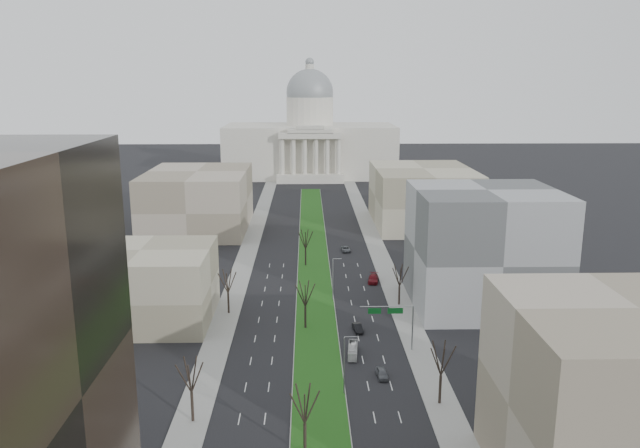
{
  "coord_description": "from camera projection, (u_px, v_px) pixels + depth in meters",
  "views": [
    {
      "loc": [
        -1.62,
        -28.5,
        45.25
      ],
      "look_at": [
        1.47,
        114.96,
        11.83
      ],
      "focal_mm": 35.0,
      "sensor_mm": 36.0,
      "label": 1
    }
  ],
  "objects": [
    {
      "name": "streetlamp_median_b",
      "position": [
        345.0,
        364.0,
        90.59
      ],
      "size": [
        1.9,
        0.2,
        9.16
      ],
      "color": "gray",
      "rests_on": "ground"
    },
    {
      "name": "building_far_right",
      "position": [
        422.0,
        196.0,
        197.4
      ],
      "size": [
        30.0,
        40.0,
        18.0
      ],
      "primitive_type": "cube",
      "color": "gray",
      "rests_on": "ground"
    },
    {
      "name": "building_grey_right",
      "position": [
        484.0,
        248.0,
        125.62
      ],
      "size": [
        28.0,
        26.0,
        24.0
      ],
      "primitive_type": "cube",
      "color": "#595C5E",
      "rests_on": "ground"
    },
    {
      "name": "sidewalk_left",
      "position": [
        231.0,
        301.0,
        130.16
      ],
      "size": [
        5.0,
        330.0,
        0.15
      ],
      "primitive_type": "cube",
      "color": "gray",
      "rests_on": "ground"
    },
    {
      "name": "median",
      "position": [
        314.0,
        267.0,
        153.88
      ],
      "size": [
        8.0,
        222.03,
        0.2
      ],
      "color": "#999993",
      "rests_on": "ground"
    },
    {
      "name": "car_grey_near",
      "position": [
        382.0,
        373.0,
        96.81
      ],
      "size": [
        1.88,
        4.07,
        1.35
      ],
      "primitive_type": "imported",
      "rotation": [
        0.0,
        0.0,
        0.07
      ],
      "color": "#53555B",
      "rests_on": "ground"
    },
    {
      "name": "sidewalk_right",
      "position": [
        398.0,
        300.0,
        130.9
      ],
      "size": [
        5.0,
        330.0,
        0.15
      ],
      "primitive_type": "cube",
      "color": "gray",
      "rests_on": "ground"
    },
    {
      "name": "box_van",
      "position": [
        353.0,
        350.0,
        104.55
      ],
      "size": [
        2.1,
        6.52,
        1.78
      ],
      "primitive_type": "imported",
      "rotation": [
        0.0,
        0.0,
        -0.1
      ],
      "color": "white",
      "rests_on": "ground"
    },
    {
      "name": "tree_left_far",
      "position": [
        228.0,
        281.0,
        121.82
      ],
      "size": [
        5.28,
        5.28,
        9.5
      ],
      "color": "black",
      "rests_on": "ground"
    },
    {
      "name": "ground",
      "position": [
        314.0,
        266.0,
        154.89
      ],
      "size": [
        600.0,
        600.0,
        0.0
      ],
      "primitive_type": "plane",
      "color": "black",
      "rests_on": "ground"
    },
    {
      "name": "mast_arm_signs",
      "position": [
        397.0,
        317.0,
        105.13
      ],
      "size": [
        9.12,
        0.24,
        8.09
      ],
      "color": "gray",
      "rests_on": "ground"
    },
    {
      "name": "tree_left_mid",
      "position": [
        191.0,
        374.0,
        82.84
      ],
      "size": [
        5.4,
        5.4,
        9.72
      ],
      "color": "black",
      "rests_on": "ground"
    },
    {
      "name": "tree_median_a",
      "position": [
        305.0,
        403.0,
        75.37
      ],
      "size": [
        5.4,
        5.4,
        9.72
      ],
      "color": "black",
      "rests_on": "ground"
    },
    {
      "name": "building_far_left",
      "position": [
        198.0,
        200.0,
        191.06
      ],
      "size": [
        30.0,
        40.0,
        18.0
      ],
      "primitive_type": "cube",
      "color": "gray",
      "rests_on": "ground"
    },
    {
      "name": "tree_right_mid",
      "position": [
        442.0,
        357.0,
        87.42
      ],
      "size": [
        5.52,
        5.52,
        9.94
      ],
      "color": "black",
      "rests_on": "ground"
    },
    {
      "name": "car_grey_far",
      "position": [
        346.0,
        249.0,
        167.64
      ],
      "size": [
        2.49,
        4.81,
        1.29
      ],
      "primitive_type": "imported",
      "rotation": [
        0.0,
        0.0,
        0.08
      ],
      "color": "#565A5F",
      "rests_on": "ground"
    },
    {
      "name": "tree_median_c",
      "position": [
        305.0,
        239.0,
        153.26
      ],
      "size": [
        5.4,
        5.4,
        9.72
      ],
      "color": "black",
      "rests_on": "ground"
    },
    {
      "name": "streetlamp_median_c",
      "position": [
        333.0,
        279.0,
        129.54
      ],
      "size": [
        1.9,
        0.2,
        9.16
      ],
      "color": "gray",
      "rests_on": "ground"
    },
    {
      "name": "building_tan_right",
      "position": [
        628.0,
        404.0,
        67.4
      ],
      "size": [
        26.0,
        24.0,
        22.0
      ],
      "primitive_type": "cube",
      "color": "gray",
      "rests_on": "ground"
    },
    {
      "name": "tree_right_far",
      "position": [
        400.0,
        275.0,
        126.51
      ],
      "size": [
        5.04,
        5.04,
        9.07
      ],
      "color": "black",
      "rests_on": "ground"
    },
    {
      "name": "tree_median_b",
      "position": [
        305.0,
        293.0,
        114.31
      ],
      "size": [
        5.4,
        5.4,
        9.72
      ],
      "color": "black",
      "rests_on": "ground"
    },
    {
      "name": "capitol",
      "position": [
        310.0,
        141.0,
        296.85
      ],
      "size": [
        80.0,
        46.0,
        55.0
      ],
      "color": "beige",
      "rests_on": "ground"
    },
    {
      "name": "car_red",
      "position": [
        373.0,
        279.0,
        142.3
      ],
      "size": [
        3.13,
        5.78,
        1.59
      ],
      "primitive_type": "imported",
      "rotation": [
        0.0,
        0.0,
        -0.17
      ],
      "color": "maroon",
      "rests_on": "ground"
    },
    {
      "name": "car_black",
      "position": [
        358.0,
        328.0,
        114.45
      ],
      "size": [
        1.95,
        4.24,
        1.35
      ],
      "primitive_type": "imported",
      "rotation": [
        0.0,
        0.0,
        0.13
      ],
      "color": "black",
      "rests_on": "ground"
    },
    {
      "name": "building_beige_left",
      "position": [
        143.0,
        285.0,
        118.53
      ],
      "size": [
        26.0,
        22.0,
        14.0
      ],
      "primitive_type": "cube",
      "color": "gray",
      "rests_on": "ground"
    }
  ]
}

